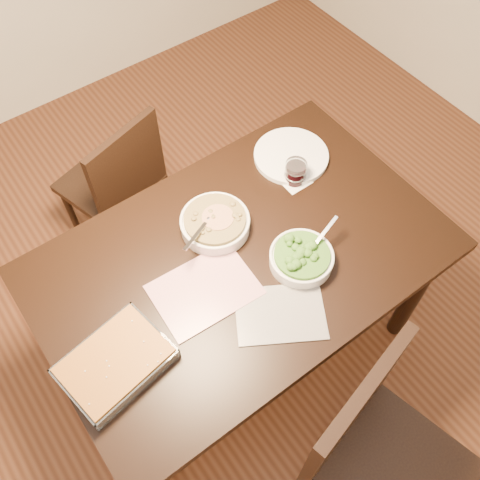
# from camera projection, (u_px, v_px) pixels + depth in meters

# --- Properties ---
(ground) EXTENTS (4.00, 4.00, 0.00)m
(ground) POSITION_uv_depth(u_px,v_px,m) (241.00, 341.00, 2.46)
(ground) COLOR #472414
(ground) RESTS_ON ground
(table) EXTENTS (1.40, 0.90, 0.75)m
(table) POSITION_uv_depth(u_px,v_px,m) (241.00, 270.00, 1.92)
(table) COLOR black
(table) RESTS_ON ground
(magazine_a) EXTENTS (0.35, 0.26, 0.01)m
(magazine_a) POSITION_uv_depth(u_px,v_px,m) (205.00, 290.00, 1.76)
(magazine_a) COLOR #AF3253
(magazine_a) RESTS_ON table
(magazine_b) EXTENTS (0.35, 0.32, 0.01)m
(magazine_b) POSITION_uv_depth(u_px,v_px,m) (280.00, 313.00, 1.71)
(magazine_b) COLOR #28272F
(magazine_b) RESTS_ON table
(coaster) EXTENTS (0.10, 0.10, 0.00)m
(coaster) POSITION_uv_depth(u_px,v_px,m) (294.00, 180.00, 2.02)
(coaster) COLOR white
(coaster) RESTS_ON table
(stew_bowl) EXTENTS (0.26, 0.25, 0.09)m
(stew_bowl) POSITION_uv_depth(u_px,v_px,m) (215.00, 223.00, 1.87)
(stew_bowl) COLOR white
(stew_bowl) RESTS_ON table
(broccoli_bowl) EXTENTS (0.25, 0.22, 0.09)m
(broccoli_bowl) POSITION_uv_depth(u_px,v_px,m) (302.00, 258.00, 1.80)
(broccoli_bowl) COLOR white
(broccoli_bowl) RESTS_ON table
(baking_dish) EXTENTS (0.35, 0.28, 0.06)m
(baking_dish) POSITION_uv_depth(u_px,v_px,m) (115.00, 363.00, 1.60)
(baking_dish) COLOR silver
(baking_dish) RESTS_ON table
(wine_tumbler) EXTENTS (0.08, 0.08, 0.09)m
(wine_tumbler) POSITION_uv_depth(u_px,v_px,m) (295.00, 172.00, 1.98)
(wine_tumbler) COLOR black
(wine_tumbler) RESTS_ON coaster
(dinner_plate) EXTENTS (0.29, 0.29, 0.02)m
(dinner_plate) POSITION_uv_depth(u_px,v_px,m) (291.00, 156.00, 2.08)
(dinner_plate) COLOR white
(dinner_plate) RESTS_ON table
(chair_near) EXTENTS (0.54, 0.54, 0.95)m
(chair_near) POSITION_uv_depth(u_px,v_px,m) (374.00, 451.00, 1.69)
(chair_near) COLOR black
(chair_near) RESTS_ON ground
(chair_far) EXTENTS (0.47, 0.47, 0.81)m
(chair_far) POSITION_uv_depth(u_px,v_px,m) (118.00, 181.00, 2.40)
(chair_far) COLOR black
(chair_far) RESTS_ON ground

